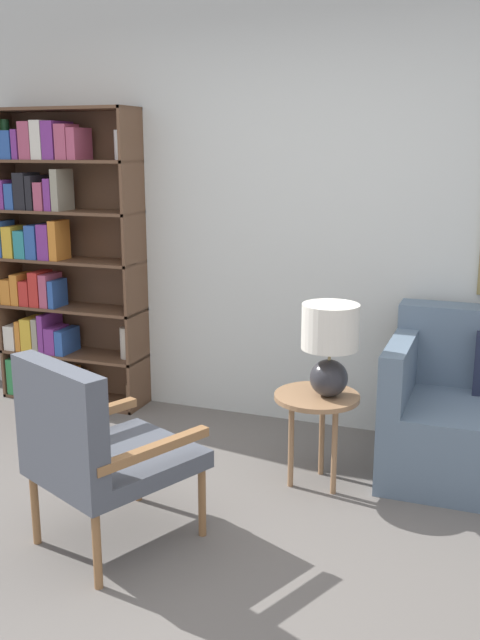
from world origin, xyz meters
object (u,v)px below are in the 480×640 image
Objects in this scene: bookshelf at (54,262)px; armchair at (93,444)px; side_table at (317,406)px; table_lamp at (330,341)px.

armchair is (1.29, -1.63, -0.48)m from bookshelf.
armchair reaches higher than side_table.
bookshelf is at bearing 128.39° from armchair.
bookshelf is 2.21m from side_table.
bookshelf is 2.21m from table_lamp.
armchair is 1.85× the size of table_lamp.
bookshelf is 3.96× the size of side_table.
side_table is at bearing -178.85° from table_lamp.
bookshelf is at bearing 161.41° from side_table.
table_lamp is at bearing 1.15° from side_table.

